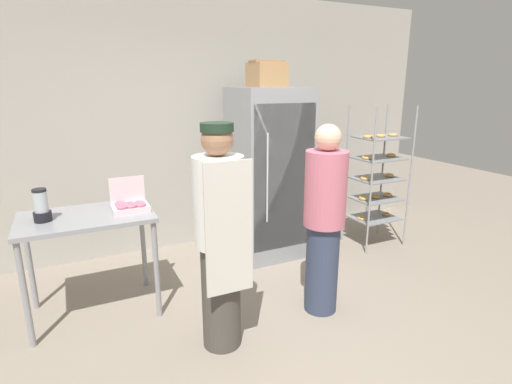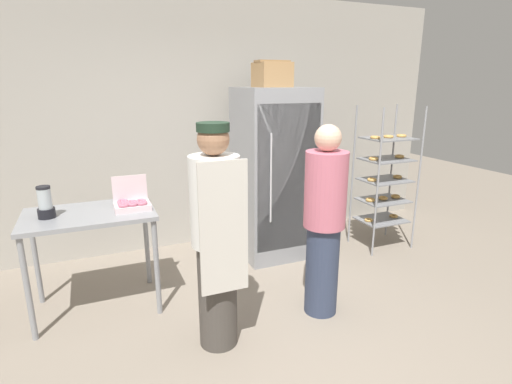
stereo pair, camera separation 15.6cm
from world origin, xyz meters
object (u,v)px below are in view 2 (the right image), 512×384
Objects in this scene: baking_rack at (385,179)px; refrigerator at (274,174)px; person_customer at (324,221)px; cardboard_storage_box at (272,74)px; donut_box at (132,204)px; blender_pitcher at (45,204)px; person_baker at (216,236)px.

refrigerator is at bearing 165.78° from baking_rack.
cardboard_storage_box is at bearing 85.60° from person_customer.
refrigerator is 1.32m from baking_rack.
donut_box is 0.65m from blender_pitcher.
person_customer is (1.42, -0.75, -0.11)m from donut_box.
person_baker reaches higher than blender_pitcher.
refrigerator is at bearing 12.93° from blender_pitcher.
cardboard_storage_box reaches higher than person_customer.
person_baker is at bearing -37.46° from blender_pitcher.
refrigerator is 6.39× the size of donut_box.
person_baker reaches higher than person_customer.
person_customer is (-0.16, -1.29, -0.11)m from refrigerator.
refrigerator is 1.12× the size of person_baker.
refrigerator is at bearing 83.15° from person_customer.
refrigerator reaches higher than person_baker.
donut_box is 0.18× the size of person_baker.
cardboard_storage_box is at bearing 17.70° from donut_box.
person_customer is (-0.09, -1.23, -1.17)m from cardboard_storage_box.
donut_box is 0.96m from person_baker.
refrigerator is 7.25× the size of blender_pitcher.
person_customer is (0.94, 0.08, -0.04)m from person_baker.
cardboard_storage_box is 2.01m from person_baker.
blender_pitcher is 0.16× the size of person_customer.
refrigerator reaches higher than donut_box.
person_baker is (0.48, -0.83, -0.06)m from donut_box.
blender_pitcher is (-0.64, 0.03, 0.07)m from donut_box.
refrigerator is 2.27m from blender_pitcher.
blender_pitcher is 0.15× the size of person_baker.
baking_rack is 2.59m from person_baker.
refrigerator is at bearing 44.11° from cardboard_storage_box.
refrigerator reaches higher than person_customer.
cardboard_storage_box reaches higher than baking_rack.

